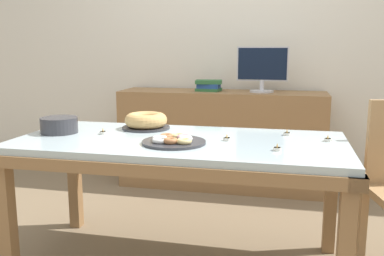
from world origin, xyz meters
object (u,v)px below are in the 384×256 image
object	(u,v)px
tealight_left_edge	(227,139)
pastry_platter	(173,141)
computer_monitor	(262,69)
tealight_near_cakes	(287,134)
plate_stack	(59,125)
tealight_near_front	(103,132)
tealight_right_edge	(277,149)
tealight_centre	(328,140)
cake_chocolate_round	(146,121)
book_stack	(209,85)

from	to	relation	value
tealight_left_edge	pastry_platter	bearing A→B (deg)	-152.90
computer_monitor	tealight_near_cakes	xyz separation A→B (m)	(0.22, -1.22, -0.30)
computer_monitor	pastry_platter	bearing A→B (deg)	-102.21
plate_stack	tealight_near_front	xyz separation A→B (m)	(0.26, 0.02, -0.03)
plate_stack	tealight_right_edge	size ratio (longest dim) A/B	5.25
tealight_right_edge	tealight_centre	size ratio (longest dim) A/B	1.00
tealight_centre	cake_chocolate_round	bearing A→B (deg)	172.68
pastry_platter	book_stack	bearing A→B (deg)	94.15
tealight_near_front	tealight_near_cakes	xyz separation A→B (m)	(1.02, 0.19, 0.00)
tealight_near_cakes	tealight_left_edge	distance (m)	0.37
computer_monitor	plate_stack	distance (m)	1.80
pastry_platter	tealight_left_edge	world-z (taller)	pastry_platter
tealight_near_cakes	computer_monitor	bearing A→B (deg)	100.42
plate_stack	tealight_near_cakes	xyz separation A→B (m)	(1.28, 0.22, -0.03)
plate_stack	tealight_near_cakes	distance (m)	1.29
book_stack	tealight_left_edge	size ratio (longest dim) A/B	5.96
tealight_near_front	tealight_left_edge	distance (m)	0.71
computer_monitor	tealight_near_cakes	size ratio (longest dim) A/B	10.60
computer_monitor	plate_stack	world-z (taller)	computer_monitor
computer_monitor	tealight_near_front	world-z (taller)	computer_monitor
tealight_right_edge	tealight_left_edge	size ratio (longest dim) A/B	1.00
tealight_near_cakes	tealight_centre	size ratio (longest dim) A/B	1.00
book_stack	tealight_near_front	distance (m)	1.46
tealight_near_front	tealight_centre	size ratio (longest dim) A/B	1.00
computer_monitor	cake_chocolate_round	bearing A→B (deg)	-116.92
cake_chocolate_round	tealight_left_edge	size ratio (longest dim) A/B	7.19
plate_stack	computer_monitor	bearing A→B (deg)	53.78
computer_monitor	tealight_right_edge	distance (m)	1.64
book_stack	plate_stack	distance (m)	1.56
tealight_near_front	computer_monitor	bearing A→B (deg)	60.79
tealight_left_edge	computer_monitor	bearing A→B (deg)	86.72
cake_chocolate_round	tealight_centre	size ratio (longest dim) A/B	7.19
tealight_near_cakes	tealight_right_edge	size ratio (longest dim) A/B	1.00
tealight_left_edge	tealight_right_edge	bearing A→B (deg)	-32.63
plate_stack	tealight_left_edge	xyz separation A→B (m)	(0.97, 0.00, -0.03)
tealight_centre	tealight_left_edge	bearing A→B (deg)	-169.17
computer_monitor	book_stack	distance (m)	0.47
computer_monitor	pastry_platter	size ratio (longest dim) A/B	1.30
cake_chocolate_round	computer_monitor	bearing A→B (deg)	63.08
tealight_near_front	tealight_centre	world-z (taller)	same
cake_chocolate_round	plate_stack	size ratio (longest dim) A/B	1.37
tealight_left_edge	book_stack	bearing A→B (deg)	104.46
pastry_platter	plate_stack	distance (m)	0.73
tealight_near_cakes	tealight_centre	bearing A→B (deg)	-28.41
tealight_near_cakes	tealight_centre	distance (m)	0.24
tealight_near_cakes	tealight_left_edge	size ratio (longest dim) A/B	1.00
tealight_centre	tealight_right_edge	bearing A→B (deg)	-133.08
tealight_near_cakes	tealight_right_edge	bearing A→B (deg)	-96.21
tealight_near_front	tealight_near_cakes	size ratio (longest dim) A/B	1.00
tealight_near_cakes	plate_stack	bearing A→B (deg)	-170.41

